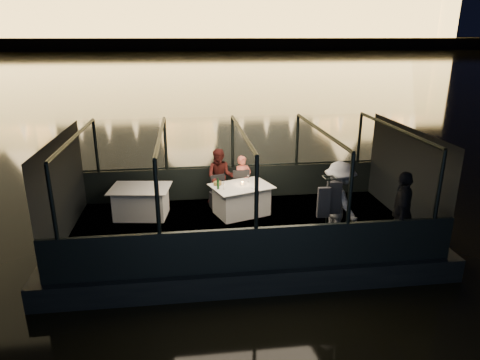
{
  "coord_description": "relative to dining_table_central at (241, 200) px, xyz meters",
  "views": [
    {
      "loc": [
        -1.23,
        -9.25,
        4.84
      ],
      "look_at": [
        0.0,
        0.4,
        1.55
      ],
      "focal_mm": 32.0,
      "sensor_mm": 36.0,
      "label": 1
    }
  ],
  "objects": [
    {
      "name": "plate_near",
      "position": [
        0.33,
        -0.19,
        0.39
      ],
      "size": [
        0.26,
        0.26,
        0.01
      ],
      "primitive_type": "cylinder",
      "rotation": [
        0.0,
        0.0,
        -0.1
      ],
      "color": "white",
      "rests_on": "dining_table_central"
    },
    {
      "name": "amber_candle",
      "position": [
        0.04,
        0.09,
        0.42
      ],
      "size": [
        0.07,
        0.07,
        0.07
      ],
      "primitive_type": "cylinder",
      "rotation": [
        0.0,
        0.0,
        -0.42
      ],
      "color": "#FDA13F",
      "rests_on": "dining_table_central"
    },
    {
      "name": "gunwale_port",
      "position": [
        -0.08,
        1.21,
        0.06
      ],
      "size": [
        8.0,
        0.08,
        0.9
      ],
      "primitive_type": "cube",
      "color": "black",
      "rests_on": "boat_deck"
    },
    {
      "name": "canopy_ribs",
      "position": [
        -0.08,
        -0.79,
        0.76
      ],
      "size": [
        8.0,
        4.0,
        2.3
      ],
      "primitive_type": null,
      "color": "black",
      "rests_on": "boat_deck"
    },
    {
      "name": "boat_hull",
      "position": [
        -0.08,
        -0.79,
        -0.89
      ],
      "size": [
        8.6,
        4.4,
        1.0
      ],
      "primitive_type": "cube",
      "color": "black",
      "rests_on": "river_water"
    },
    {
      "name": "person_man_maroon",
      "position": [
        -0.47,
        0.77,
        0.36
      ],
      "size": [
        0.87,
        0.77,
        1.53
      ],
      "primitive_type": "imported",
      "rotation": [
        0.0,
        0.0,
        -0.31
      ],
      "color": "#3C1210",
      "rests_on": "boat_deck"
    },
    {
      "name": "cabin_roof_glass",
      "position": [
        -0.08,
        -0.79,
        1.91
      ],
      "size": [
        8.0,
        4.0,
        0.02
      ],
      "primitive_type": null,
      "color": "#99B2B2",
      "rests_on": "boat_deck"
    },
    {
      "name": "cabin_glass_port",
      "position": [
        -0.08,
        1.21,
        1.21
      ],
      "size": [
        8.0,
        0.02,
        1.4
      ],
      "primitive_type": null,
      "color": "#99B2B2",
      "rests_on": "gunwale_port"
    },
    {
      "name": "embankment",
      "position": [
        -0.08,
        209.21,
        0.11
      ],
      "size": [
        400.0,
        140.0,
        6.0
      ],
      "primitive_type": "cube",
      "color": "#423D33",
      "rests_on": "ground"
    },
    {
      "name": "passenger_dark",
      "position": [
        3.04,
        -2.36,
        0.47
      ],
      "size": [
        0.89,
        1.12,
        1.76
      ],
      "primitive_type": "imported",
      "rotation": [
        0.0,
        0.0,
        4.2
      ],
      "color": "black",
      "rests_on": "boat_deck"
    },
    {
      "name": "wine_glass_red",
      "position": [
        0.21,
        0.26,
        0.48
      ],
      "size": [
        0.07,
        0.07,
        0.17
      ],
      "primitive_type": null,
      "rotation": [
        0.0,
        0.0,
        -0.13
      ],
      "color": "silver",
      "rests_on": "dining_table_central"
    },
    {
      "name": "bread_basket",
      "position": [
        -0.59,
        0.13,
        0.42
      ],
      "size": [
        0.23,
        0.23,
        0.08
      ],
      "primitive_type": "cylinder",
      "rotation": [
        0.0,
        0.0,
        0.09
      ],
      "color": "olive",
      "rests_on": "dining_table_central"
    },
    {
      "name": "end_wall_aft",
      "position": [
        3.92,
        -0.79,
        0.76
      ],
      "size": [
        0.02,
        4.0,
        2.3
      ],
      "primitive_type": null,
      "color": "black",
      "rests_on": "boat_deck"
    },
    {
      "name": "plate_far",
      "position": [
        -0.5,
        0.15,
        0.39
      ],
      "size": [
        0.28,
        0.28,
        0.01
      ],
      "primitive_type": "cylinder",
      "rotation": [
        0.0,
        0.0,
        -0.39
      ],
      "color": "white",
      "rests_on": "dining_table_central"
    },
    {
      "name": "river_water",
      "position": [
        -0.08,
        79.21,
        -0.89
      ],
      "size": [
        500.0,
        500.0,
        0.0
      ],
      "primitive_type": "plane",
      "color": "black",
      "rests_on": "ground"
    },
    {
      "name": "chair_port_right",
      "position": [
        0.08,
        0.45,
        0.06
      ],
      "size": [
        0.46,
        0.46,
        0.96
      ],
      "primitive_type": "cube",
      "rotation": [
        0.0,
        0.0,
        0.03
      ],
      "color": "black",
      "rests_on": "boat_deck"
    },
    {
      "name": "dining_table_aft",
      "position": [
        -2.52,
        0.17,
        0.0
      ],
      "size": [
        1.58,
        1.24,
        0.77
      ],
      "primitive_type": "cube",
      "rotation": [
        0.0,
        0.0,
        -0.14
      ],
      "color": "silver",
      "rests_on": "boat_deck"
    },
    {
      "name": "chair_port_left",
      "position": [
        -0.55,
        0.49,
        0.06
      ],
      "size": [
        0.49,
        0.49,
        0.85
      ],
      "primitive_type": "cube",
      "rotation": [
        0.0,
        0.0,
        0.29
      ],
      "color": "black",
      "rests_on": "boat_deck"
    },
    {
      "name": "cabin_glass_starboard",
      "position": [
        -0.08,
        -2.79,
        1.21
      ],
      "size": [
        8.0,
        0.02,
        1.4
      ],
      "primitive_type": null,
      "color": "#99B2B2",
      "rests_on": "gunwale_starboard"
    },
    {
      "name": "wine_glass_white",
      "position": [
        -0.47,
        -0.21,
        0.48
      ],
      "size": [
        0.08,
        0.08,
        0.19
      ],
      "primitive_type": null,
      "rotation": [
        0.0,
        0.0,
        -0.42
      ],
      "color": "white",
      "rests_on": "dining_table_central"
    },
    {
      "name": "gunwale_starboard",
      "position": [
        -0.08,
        -2.79,
        0.06
      ],
      "size": [
        8.0,
        0.08,
        0.9
      ],
      "primitive_type": "cube",
      "color": "black",
      "rests_on": "boat_deck"
    },
    {
      "name": "person_woman_coral",
      "position": [
        0.13,
        0.73,
        0.36
      ],
      "size": [
        0.55,
        0.45,
        1.33
      ],
      "primitive_type": "imported",
      "rotation": [
        0.0,
        0.0,
        0.3
      ],
      "color": "#D9634F",
      "rests_on": "boat_deck"
    },
    {
      "name": "boat_deck",
      "position": [
        -0.08,
        -0.79,
        -0.41
      ],
      "size": [
        8.0,
        4.0,
        0.04
      ],
      "primitive_type": "cube",
      "color": "black",
      "rests_on": "boat_hull"
    },
    {
      "name": "end_wall_fore",
      "position": [
        -4.08,
        -0.79,
        0.76
      ],
      "size": [
        0.02,
        4.0,
        2.3
      ],
      "primitive_type": null,
      "color": "black",
      "rests_on": "boat_deck"
    },
    {
      "name": "passenger_stripe",
      "position": [
        1.89,
        -1.78,
        0.47
      ],
      "size": [
        1.0,
        1.33,
        1.84
      ],
      "primitive_type": "imported",
      "rotation": [
        0.0,
        0.0,
        1.87
      ],
      "color": "white",
      "rests_on": "boat_deck"
    },
    {
      "name": "dining_table_central",
      "position": [
        0.0,
        0.0,
        0.0
      ],
      "size": [
        1.72,
        1.47,
        0.77
      ],
      "primitive_type": "cube",
      "rotation": [
        0.0,
        0.0,
        0.34
      ],
      "color": "silver",
      "rests_on": "boat_deck"
    },
    {
      "name": "wine_bottle",
      "position": [
        -0.6,
        -0.17,
        0.53
      ],
      "size": [
        0.07,
        0.07,
        0.29
      ],
      "primitive_type": "cylinder",
      "rotation": [
        0.0,
        0.0,
        -0.1
      ],
      "color": "#143717",
      "rests_on": "dining_table_central"
    },
    {
      "name": "coat_stand",
      "position": [
        1.52,
        -2.13,
        0.51
      ],
      "size": [
        0.57,
        0.52,
        1.67
      ],
      "primitive_type": null,
      "rotation": [
        0.0,
        0.0,
        0.39
      ],
      "color": "black",
      "rests_on": "boat_deck"
    }
  ]
}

